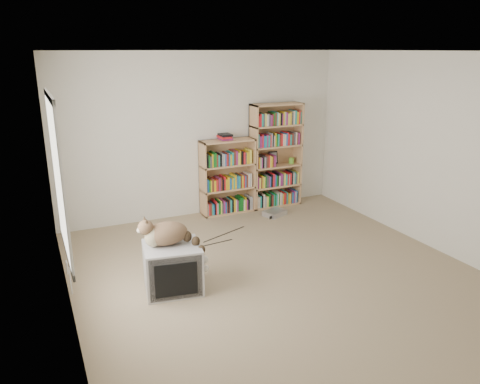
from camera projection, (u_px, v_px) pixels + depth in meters
name	position (u px, v px, depth m)	size (l,w,h in m)	color
floor	(281.00, 278.00, 5.37)	(4.50, 5.00, 0.01)	tan
wall_back	(203.00, 135.00, 7.17)	(4.50, 0.02, 2.50)	white
wall_left	(61.00, 200.00, 4.11)	(0.02, 5.00, 2.50)	white
wall_right	(439.00, 154.00, 5.90)	(0.02, 5.00, 2.50)	white
ceiling	(287.00, 51.00, 4.64)	(4.50, 5.00, 0.02)	white
window	(59.00, 178.00, 4.24)	(0.02, 1.22, 1.52)	white
crt_tv	(173.00, 267.00, 5.05)	(0.67, 0.62, 0.52)	#B1B0B3
cat	(172.00, 237.00, 4.96)	(0.67, 0.50, 0.55)	#3D2919
bookcase_tall	(275.00, 158.00, 7.66)	(0.85, 0.30, 1.69)	tan
bookcase_short	(227.00, 180.00, 7.40)	(0.86, 0.30, 1.18)	tan
book_stack	(224.00, 137.00, 7.20)	(0.21, 0.27, 0.09)	red
green_mug	(291.00, 160.00, 7.78)	(0.09, 0.09, 0.10)	#6BBF36
framed_print	(273.00, 157.00, 7.74)	(0.16, 0.01, 0.21)	black
dvd_player	(275.00, 213.00, 7.38)	(0.35, 0.25, 0.08)	#B8B9BE
wall_outlet	(67.00, 267.00, 4.92)	(0.01, 0.08, 0.13)	silver
floor_cables	(211.00, 245.00, 6.26)	(1.20, 0.70, 0.01)	black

